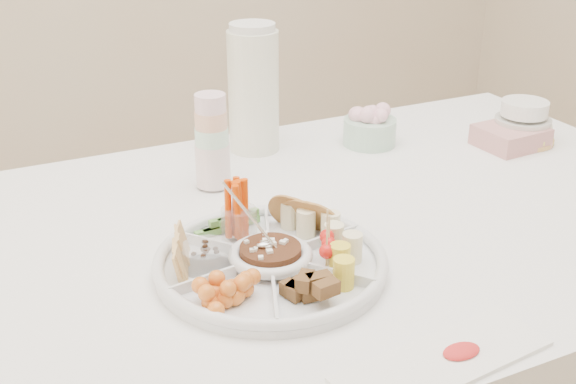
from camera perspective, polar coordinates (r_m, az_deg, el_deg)
name	(u,v)px	position (r m, az deg, el deg)	size (l,w,h in m)	color
dining_table	(345,370)	(1.60, 4.52, -13.85)	(1.52, 1.02, 0.76)	white
party_tray	(271,259)	(1.19, -1.39, -5.33)	(0.38, 0.38, 0.04)	white
bean_dip	(270,255)	(1.19, -1.39, -5.01)	(0.10, 0.10, 0.04)	black
tortillas	(304,216)	(1.28, 1.24, -1.87)	(0.10, 0.10, 0.06)	#925E3B
carrot_cucumber	(230,208)	(1.27, -4.60, -1.25)	(0.12, 0.12, 0.11)	#DC3F00
pita_raisins	(190,251)	(1.18, -7.72, -4.61)	(0.12, 0.12, 0.06)	tan
cherries	(231,291)	(1.09, -4.54, -7.79)	(0.12, 0.12, 0.05)	#CF6723
granola_chunks	(318,287)	(1.09, 2.35, -7.54)	(0.10, 0.10, 0.04)	#52391F
banana_tomato	(350,237)	(1.19, 4.89, -3.55)	(0.11, 0.11, 0.09)	#FFF579
cup_stack	(212,142)	(1.47, -6.03, 3.92)	(0.07, 0.07, 0.20)	#DBF4D5
thermos	(253,87)	(1.66, -2.75, 8.28)	(0.12, 0.12, 0.30)	silver
flower_bowl	(370,126)	(1.73, 6.49, 5.24)	(0.13, 0.13, 0.09)	#9BD1AB
napkin_stack	(511,137)	(1.79, 17.17, 4.21)	(0.15, 0.13, 0.05)	tan
plate_stack	(523,122)	(1.82, 18.06, 5.31)	(0.16, 0.16, 0.10)	gold
placemat	(443,361)	(1.02, 12.15, -12.90)	(0.32, 0.11, 0.01)	white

